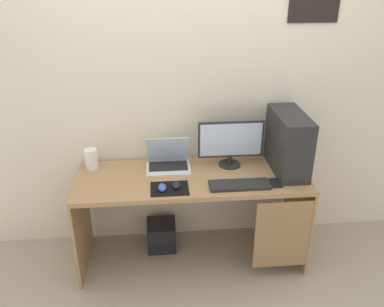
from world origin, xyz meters
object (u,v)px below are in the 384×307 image
Objects in this scene: laptop at (168,161)px; keyboard at (240,185)px; mouse_left at (176,185)px; subwoofer at (162,235)px; mouse_right at (162,187)px; monitor at (231,143)px; speaker at (91,159)px; pc_tower at (288,142)px; cell_phone at (276,183)px.

keyboard is (0.48, -0.34, -0.03)m from laptop.
subwoofer is (-0.11, 0.30, -0.64)m from mouse_left.
keyboard is 1.85× the size of subwoofer.
mouse_right is 0.42× the size of subwoofer.
keyboard is 0.44m from mouse_left.
monitor reaches higher than mouse_left.
speaker is at bearing 150.48° from mouse_left.
pc_tower is 1.26m from subwoofer.
laptop is at bearing 81.26° from mouse_right.
keyboard is at bearing -19.25° from speaker.
laptop is at bearing -2.99° from speaker.
monitor is at bearing 166.85° from pc_tower.
laptop is (-0.87, 0.11, -0.17)m from pc_tower.
monitor is 0.63m from mouse_right.
laptop reaches higher than mouse_left.
mouse_right reaches higher than keyboard.
mouse_left is 0.10m from mouse_right.
subwoofer is (-0.02, 0.32, -0.64)m from mouse_right.
pc_tower reaches higher than mouse_left.
keyboard is 4.38× the size of mouse_left.
mouse_left and mouse_right have the same top height.
laptop reaches higher than speaker.
subwoofer is (0.50, -0.05, -0.69)m from speaker.
laptop is at bearing 172.59° from pc_tower.
keyboard is at bearing -87.66° from monitor.
monitor is 5.08× the size of mouse_left.
mouse_right is (-0.53, -0.01, 0.01)m from keyboard.
keyboard is at bearing -29.93° from subwoofer.
mouse_left is 0.70m from cell_phone.
cell_phone is at bearing -23.51° from laptop.
subwoofer is at bearing 150.07° from keyboard.
mouse_left is (0.61, -0.35, -0.05)m from speaker.
mouse_left reaches higher than keyboard.
monitor is (-0.41, 0.09, -0.03)m from pc_tower.
keyboard is at bearing -176.62° from cell_phone.
pc_tower is 0.42m from monitor.
mouse_right reaches higher than subwoofer.
mouse_left is at bearing 14.74° from mouse_right.
pc_tower is at bearing -7.41° from laptop.
mouse_left is at bearing -144.93° from monitor.
laptop reaches higher than keyboard.
mouse_right is at bearing -166.13° from pc_tower.
speaker is at bearing 174.39° from subwoofer.
cell_phone is (0.79, 0.02, -0.02)m from mouse_right.
pc_tower is at bearing 13.87° from mouse_right.
speaker is at bearing 177.01° from laptop.
mouse_left is at bearing -82.37° from laptop.
keyboard is 4.38× the size of mouse_right.
mouse_right is (-0.05, -0.34, -0.02)m from laptop.
keyboard is at bearing -2.62° from mouse_left.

